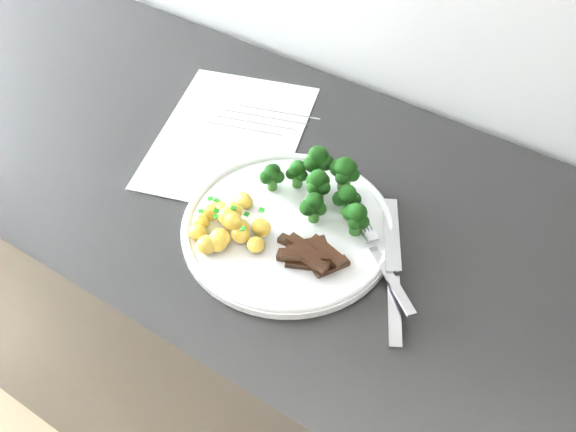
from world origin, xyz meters
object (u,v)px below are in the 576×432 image
Objects in this scene: potatoes at (229,224)px; knife at (393,286)px; beef_strips at (309,255)px; counter at (296,359)px; fork at (384,264)px; plate at (288,226)px; broccoli at (325,184)px; recipe_paper at (230,135)px.

knife is (0.23, 0.04, -0.02)m from potatoes.
beef_strips is (0.12, 0.02, -0.00)m from potatoes.
fork is at bearing -15.73° from counter.
fork is (0.21, 0.06, -0.01)m from potatoes.
knife is (0.17, -0.01, 0.00)m from plate.
knife is (0.11, 0.03, -0.01)m from beef_strips.
broccoli reaches higher than counter.
fork is at bearing -25.24° from broccoli.
potatoes is 0.54× the size of knife.
broccoli is 0.11m from beef_strips.
broccoli is at bearing 111.10° from beef_strips.
fork is at bearing 2.49° from plate.
beef_strips reaches higher than counter.
fork is (0.15, 0.01, 0.01)m from plate.
beef_strips is 0.47× the size of knife.
potatoes is 0.24m from knife.
plate reaches higher than recipe_paper.
broccoli is 1.49× the size of potatoes.
plate is 0.08m from potatoes.
beef_strips reaches higher than recipe_paper.
recipe_paper is 0.22m from potatoes.
potatoes reaches higher than knife.
recipe_paper is (-0.17, 0.07, 0.44)m from counter.
potatoes is 0.22m from fork.
knife is at bearing -35.40° from fork.
recipe_paper is at bearing 147.86° from beef_strips.
fork reaches higher than plate.
beef_strips is (0.06, -0.04, 0.01)m from plate.
fork is at bearing 25.86° from beef_strips.
fork reaches higher than counter.
knife is (0.02, -0.02, -0.01)m from fork.
knife is at bearing -26.99° from broccoli.
counter is at bearing 164.27° from fork.
beef_strips is at bearing -32.48° from plate.
broccoli reaches higher than fork.
plate is at bearing 40.81° from potatoes.
counter is 0.49m from fork.
broccoli is at bearing 75.34° from plate.
plate is at bearing -104.66° from broccoli.
counter is at bearing -21.05° from recipe_paper.
recipe_paper is 3.56× the size of beef_strips.
recipe_paper is 0.22m from plate.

